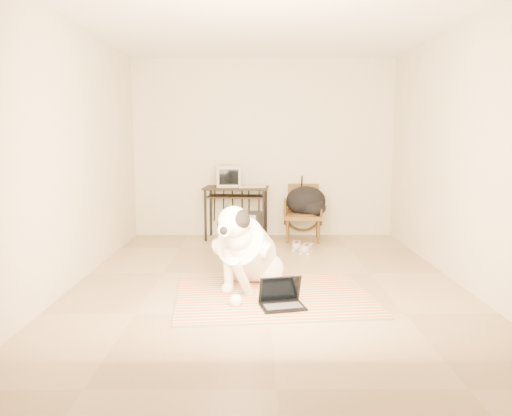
{
  "coord_description": "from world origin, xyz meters",
  "views": [
    {
      "loc": [
        -0.13,
        -5.48,
        1.51
      ],
      "look_at": [
        -0.12,
        -0.66,
        0.84
      ],
      "focal_mm": 35.0,
      "sensor_mm": 36.0,
      "label": 1
    }
  ],
  "objects_px": {
    "crt_monitor": "(229,176)",
    "computer_desk": "(236,194)",
    "rattan_chair": "(303,212)",
    "pc_tower": "(253,225)",
    "backpack": "(307,202)",
    "dog": "(247,252)",
    "laptop": "(282,299)"
  },
  "relations": [
    {
      "from": "dog",
      "to": "laptop",
      "type": "height_order",
      "value": "dog"
    },
    {
      "from": "laptop",
      "to": "computer_desk",
      "type": "height_order",
      "value": "computer_desk"
    },
    {
      "from": "dog",
      "to": "laptop",
      "type": "xyz_separation_m",
      "value": [
        0.31,
        -0.62,
        -0.29
      ]
    },
    {
      "from": "dog",
      "to": "backpack",
      "type": "relative_size",
      "value": 2.21
    },
    {
      "from": "crt_monitor",
      "to": "rattan_chair",
      "type": "xyz_separation_m",
      "value": [
        1.11,
        -0.1,
        -0.53
      ]
    },
    {
      "from": "laptop",
      "to": "crt_monitor",
      "type": "bearing_deg",
      "value": 101.21
    },
    {
      "from": "computer_desk",
      "to": "crt_monitor",
      "type": "bearing_deg",
      "value": 162.83
    },
    {
      "from": "computer_desk",
      "to": "backpack",
      "type": "height_order",
      "value": "backpack"
    },
    {
      "from": "dog",
      "to": "rattan_chair",
      "type": "xyz_separation_m",
      "value": [
        0.79,
        2.46,
        0.03
      ]
    },
    {
      "from": "pc_tower",
      "to": "rattan_chair",
      "type": "bearing_deg",
      "value": -8.83
    },
    {
      "from": "pc_tower",
      "to": "backpack",
      "type": "height_order",
      "value": "backpack"
    },
    {
      "from": "pc_tower",
      "to": "dog",
      "type": "bearing_deg",
      "value": -91.21
    },
    {
      "from": "computer_desk",
      "to": "laptop",
      "type": "bearing_deg",
      "value": -80.61
    },
    {
      "from": "rattan_chair",
      "to": "backpack",
      "type": "bearing_deg",
      "value": -45.45
    },
    {
      "from": "dog",
      "to": "crt_monitor",
      "type": "height_order",
      "value": "crt_monitor"
    },
    {
      "from": "crt_monitor",
      "to": "rattan_chair",
      "type": "distance_m",
      "value": 1.23
    },
    {
      "from": "computer_desk",
      "to": "pc_tower",
      "type": "xyz_separation_m",
      "value": [
        0.26,
        0.05,
        -0.48
      ]
    },
    {
      "from": "crt_monitor",
      "to": "pc_tower",
      "type": "height_order",
      "value": "crt_monitor"
    },
    {
      "from": "pc_tower",
      "to": "rattan_chair",
      "type": "distance_m",
      "value": 0.78
    },
    {
      "from": "crt_monitor",
      "to": "pc_tower",
      "type": "distance_m",
      "value": 0.84
    },
    {
      "from": "dog",
      "to": "laptop",
      "type": "bearing_deg",
      "value": -62.91
    },
    {
      "from": "computer_desk",
      "to": "backpack",
      "type": "xyz_separation_m",
      "value": [
        1.05,
        -0.12,
        -0.1
      ]
    },
    {
      "from": "dog",
      "to": "crt_monitor",
      "type": "distance_m",
      "value": 2.63
    },
    {
      "from": "laptop",
      "to": "crt_monitor",
      "type": "height_order",
      "value": "crt_monitor"
    },
    {
      "from": "crt_monitor",
      "to": "rattan_chair",
      "type": "bearing_deg",
      "value": -5.03
    },
    {
      "from": "backpack",
      "to": "pc_tower",
      "type": "bearing_deg",
      "value": 167.88
    },
    {
      "from": "laptop",
      "to": "pc_tower",
      "type": "distance_m",
      "value": 3.2
    },
    {
      "from": "crt_monitor",
      "to": "computer_desk",
      "type": "bearing_deg",
      "value": -17.17
    },
    {
      "from": "computer_desk",
      "to": "rattan_chair",
      "type": "relative_size",
      "value": 1.21
    },
    {
      "from": "dog",
      "to": "backpack",
      "type": "distance_m",
      "value": 2.55
    },
    {
      "from": "backpack",
      "to": "laptop",
      "type": "bearing_deg",
      "value": -100.05
    },
    {
      "from": "dog",
      "to": "computer_desk",
      "type": "relative_size",
      "value": 1.31
    }
  ]
}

